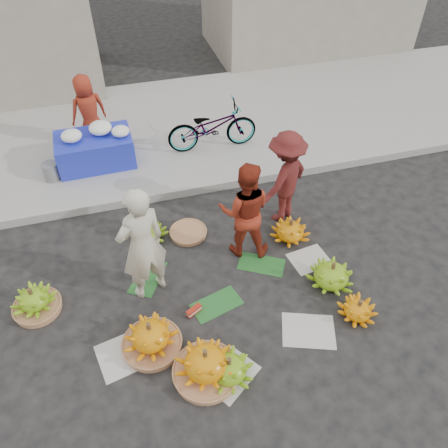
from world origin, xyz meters
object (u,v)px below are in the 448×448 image
object	(u,v)px
banana_bunch_4	(331,274)
bicycle	(212,127)
vendor_cream	(142,245)
flower_table	(95,148)
banana_bunch_0	(151,337)

from	to	relation	value
banana_bunch_4	bicycle	size ratio (longest dim) A/B	0.41
vendor_cream	flower_table	distance (m)	3.08
banana_bunch_0	bicycle	distance (m)	4.22
vendor_cream	bicycle	bearing A→B (deg)	-141.02
bicycle	flower_table	bearing A→B (deg)	89.57
banana_bunch_0	vendor_cream	world-z (taller)	vendor_cream
flower_table	bicycle	bearing A→B (deg)	-3.45
flower_table	banana_bunch_4	bearing A→B (deg)	-53.12
banana_bunch_0	bicycle	size ratio (longest dim) A/B	0.43
bicycle	banana_bunch_4	bearing A→B (deg)	-166.67
vendor_cream	flower_table	world-z (taller)	vendor_cream
flower_table	bicycle	distance (m)	2.11
vendor_cream	bicycle	distance (m)	3.39
banana_bunch_4	vendor_cream	bearing A→B (deg)	166.78
banana_bunch_0	bicycle	world-z (taller)	bicycle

